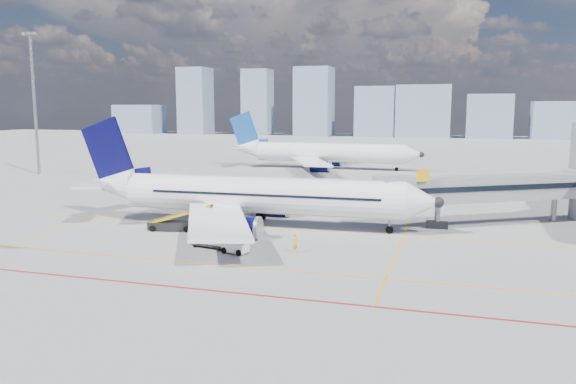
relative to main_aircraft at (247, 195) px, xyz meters
name	(u,v)px	position (x,y,z in m)	size (l,w,h in m)	color
ground	(236,246)	(2.16, -8.42, -3.22)	(420.00, 420.00, 0.00)	gray
apron_markings	(213,256)	(1.59, -12.33, -3.22)	(90.00, 35.12, 0.01)	#E3A10B
jet_bridge	(503,189)	(25.67, 8.49, 0.52)	(23.55, 15.78, 6.30)	gray
floodlight_mast_nw	(34,100)	(-52.84, 31.57, 10.37)	(3.20, 0.61, 25.45)	gray
distant_skyline	(397,110)	(-2.67, 181.58, 7.98)	(258.34, 14.19, 29.74)	gray
main_aircraft	(247,195)	(0.00, 0.00, 0.00)	(39.10, 34.07, 11.39)	white
second_aircraft	(321,153)	(-5.07, 55.51, 0.00)	(39.82, 34.71, 11.60)	white
baggage_tug	(234,245)	(2.93, -10.82, -2.51)	(2.36, 1.78, 1.48)	white
cargo_dolly	(211,236)	(0.26, -9.56, -2.18)	(3.71, 2.20, 1.91)	black
belt_loader	(174,224)	(-6.28, -4.25, -2.53)	(6.71, 2.69, 2.69)	black
ramp_worker	(295,243)	(7.86, -9.21, -2.37)	(0.62, 0.41, 1.71)	yellow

